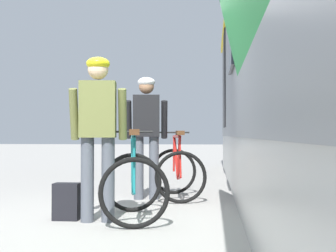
% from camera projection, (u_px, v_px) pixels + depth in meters
% --- Properties ---
extents(ground_plane, '(80.00, 80.00, 0.00)m').
position_uv_depth(ground_plane, '(112.00, 224.00, 4.81)').
color(ground_plane, '#A09E99').
extents(cyclist_near_in_dark, '(0.64, 0.35, 1.76)m').
position_uv_depth(cyclist_near_in_dark, '(146.00, 126.00, 6.67)').
color(cyclist_near_in_dark, '#4C515B').
rests_on(cyclist_near_in_dark, ground).
extents(cyclist_far_in_olive, '(0.64, 0.36, 1.76)m').
position_uv_depth(cyclist_far_in_olive, '(98.00, 123.00, 4.95)').
color(cyclist_far_in_olive, '#4C515B').
rests_on(cyclist_far_in_olive, ground).
extents(bicycle_near_red, '(0.89, 1.18, 0.99)m').
position_uv_depth(bicycle_near_red, '(177.00, 171.00, 6.75)').
color(bicycle_near_red, black).
rests_on(bicycle_near_red, ground).
extents(bicycle_far_teal, '(0.90, 1.19, 0.99)m').
position_uv_depth(bicycle_far_teal, '(133.00, 183.00, 5.06)').
color(bicycle_far_teal, black).
rests_on(bicycle_far_teal, ground).
extents(backpack_on_platform, '(0.28, 0.18, 0.40)m').
position_uv_depth(backpack_on_platform, '(67.00, 201.00, 5.05)').
color(backpack_on_platform, black).
rests_on(backpack_on_platform, ground).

